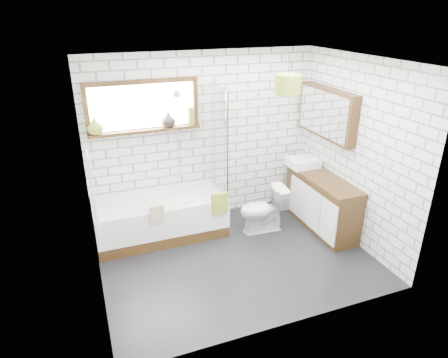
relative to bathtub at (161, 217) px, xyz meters
name	(u,v)px	position (x,y,z in m)	size (l,w,h in m)	color
floor	(236,258)	(0.79, -0.90, -0.30)	(3.40, 2.60, 0.01)	black
ceiling	(239,61)	(0.79, -0.90, 2.21)	(3.40, 2.60, 0.01)	white
wall_back	(203,138)	(0.79, 0.40, 0.96)	(3.40, 0.01, 2.50)	white
wall_front	(292,220)	(0.79, -2.21, 0.96)	(3.40, 0.01, 2.50)	white
wall_left	(88,191)	(-0.91, -0.90, 0.96)	(0.01, 2.60, 2.50)	white
wall_right	(355,152)	(2.50, -0.90, 0.96)	(0.01, 2.60, 2.50)	white
window	(143,107)	(-0.06, 0.36, 1.51)	(1.52, 0.16, 0.68)	black
towel_radiator	(93,195)	(-0.87, -0.90, 0.91)	(0.06, 0.52, 1.00)	white
mirror_cabinet	(327,113)	(2.41, -0.30, 1.36)	(0.16, 1.20, 0.70)	black
shower_riser	(177,136)	(0.39, 0.36, 1.06)	(0.02, 0.02, 1.30)	silver
bathtub	(161,217)	(0.00, 0.00, 0.00)	(1.80, 0.79, 0.58)	white
shower_screen	(218,140)	(0.88, 0.00, 1.04)	(0.02, 0.72, 1.50)	white
towel_green	(220,203)	(0.75, -0.40, 0.27)	(0.23, 0.06, 0.31)	olive
towel_beige	(157,214)	(-0.12, -0.40, 0.27)	(0.19, 0.05, 0.24)	tan
vanity	(321,202)	(2.27, -0.59, 0.11)	(0.45, 1.39, 0.80)	black
basin	(303,162)	(2.21, -0.11, 0.57)	(0.43, 0.38, 0.13)	white
tap	(312,157)	(2.37, -0.11, 0.64)	(0.03, 0.03, 0.16)	silver
toilet	(263,210)	(1.41, -0.39, 0.05)	(0.67, 0.38, 0.68)	white
vase_olive	(95,127)	(-0.71, 0.33, 1.30)	(0.21, 0.21, 0.22)	olive
vase_dark	(168,121)	(0.27, 0.33, 1.29)	(0.20, 0.20, 0.21)	black
bottle	(191,117)	(0.59, 0.33, 1.31)	(0.08, 0.08, 0.24)	olive
pendant	(288,84)	(1.74, -0.32, 1.81)	(0.34, 0.34, 0.25)	olive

